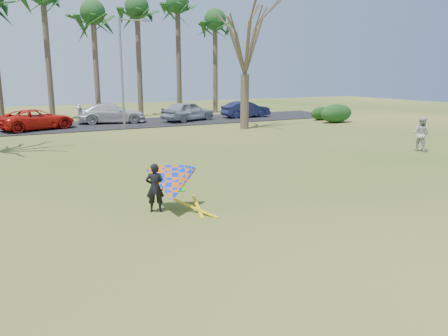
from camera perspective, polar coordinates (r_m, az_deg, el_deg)
name	(u,v)px	position (r m, az deg, el deg)	size (l,w,h in m)	color
ground	(256,219)	(12.64, 4.20, -6.61)	(100.00, 100.00, 0.00)	#295512
parking_strip	(89,126)	(35.95, -17.18, 5.31)	(46.00, 7.00, 0.06)	black
palm_6	(93,14)	(42.29, -16.77, 18.74)	(4.84, 4.84, 10.84)	#4D3B2E
palm_7	(137,9)	(43.34, -11.31, 19.75)	(4.84, 4.84, 11.54)	#4A3E2C
palm_8	(177,4)	(44.73, -6.10, 20.55)	(4.84, 4.84, 12.24)	#46392A
palm_9	(215,21)	(46.17, -1.17, 18.65)	(4.84, 4.84, 10.84)	#483B2B
bare_tree_right	(245,37)	(32.63, 2.80, 16.68)	(6.27, 6.27, 9.21)	brown
streetlight	(124,67)	(33.26, -12.96, 12.68)	(2.28, 0.18, 8.00)	gray
hedge_near	(336,113)	(37.80, 14.45, 6.93)	(3.11, 1.41, 1.55)	#163D17
hedge_far	(321,114)	(39.56, 12.58, 6.96)	(2.08, 0.98, 1.16)	#153513
car_2	(37,119)	(34.44, -23.27, 5.84)	(2.42, 5.26, 1.46)	red
car_3	(112,113)	(37.02, -14.47, 6.93)	(2.20, 5.42, 1.57)	silver
car_4	(188,111)	(37.68, -4.74, 7.43)	(1.96, 4.88, 1.66)	#A1A5AF
car_5	(246,109)	(40.61, 2.86, 7.68)	(1.56, 4.47, 1.47)	#171A46
pedestrian_a	(421,134)	(25.46, 24.34, 4.05)	(0.88, 0.69, 1.81)	#BAB9B4
kite_flyer	(171,185)	(13.08, -6.96, -2.17)	(2.13, 2.39, 2.02)	black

